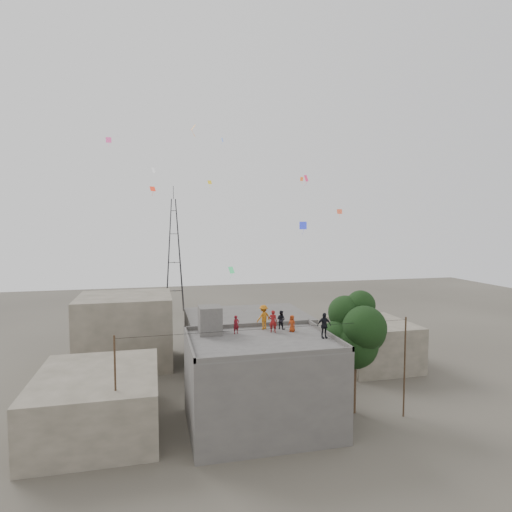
{
  "coord_description": "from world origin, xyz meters",
  "views": [
    {
      "loc": [
        -7.09,
        -28.01,
        14.04
      ],
      "look_at": [
        -0.23,
        0.61,
        11.87
      ],
      "focal_mm": 30.0,
      "sensor_mm": 36.0,
      "label": 1
    }
  ],
  "objects_px": {
    "transmission_tower": "(174,256)",
    "stair_head_box": "(210,320)",
    "person_dark_adult": "(324,325)",
    "tree": "(356,332)",
    "person_red_adult": "(273,321)"
  },
  "relations": [
    {
      "from": "stair_head_box",
      "to": "tree",
      "type": "xyz_separation_m",
      "value": [
        10.57,
        -2.0,
        -1.0
      ]
    },
    {
      "from": "transmission_tower",
      "to": "person_red_adult",
      "type": "height_order",
      "value": "transmission_tower"
    },
    {
      "from": "transmission_tower",
      "to": "person_dark_adult",
      "type": "distance_m",
      "value": 41.41
    },
    {
      "from": "person_red_adult",
      "to": "transmission_tower",
      "type": "bearing_deg",
      "value": -60.26
    },
    {
      "from": "transmission_tower",
      "to": "stair_head_box",
      "type": "bearing_deg",
      "value": -88.77
    },
    {
      "from": "transmission_tower",
      "to": "person_dark_adult",
      "type": "bearing_deg",
      "value": -78.28
    },
    {
      "from": "tree",
      "to": "person_red_adult",
      "type": "xyz_separation_m",
      "value": [
        -6.01,
        1.26,
        0.83
      ]
    },
    {
      "from": "stair_head_box",
      "to": "person_dark_adult",
      "type": "height_order",
      "value": "stair_head_box"
    },
    {
      "from": "tree",
      "to": "person_dark_adult",
      "type": "bearing_deg",
      "value": -159.85
    },
    {
      "from": "stair_head_box",
      "to": "person_dark_adult",
      "type": "bearing_deg",
      "value": -22.15
    },
    {
      "from": "tree",
      "to": "person_dark_adult",
      "type": "distance_m",
      "value": 3.28
    },
    {
      "from": "transmission_tower",
      "to": "person_dark_adult",
      "type": "height_order",
      "value": "transmission_tower"
    },
    {
      "from": "stair_head_box",
      "to": "transmission_tower",
      "type": "relative_size",
      "value": 0.1
    },
    {
      "from": "tree",
      "to": "stair_head_box",
      "type": "bearing_deg",
      "value": 169.26
    },
    {
      "from": "person_dark_adult",
      "to": "transmission_tower",
      "type": "bearing_deg",
      "value": 97.71
    }
  ]
}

